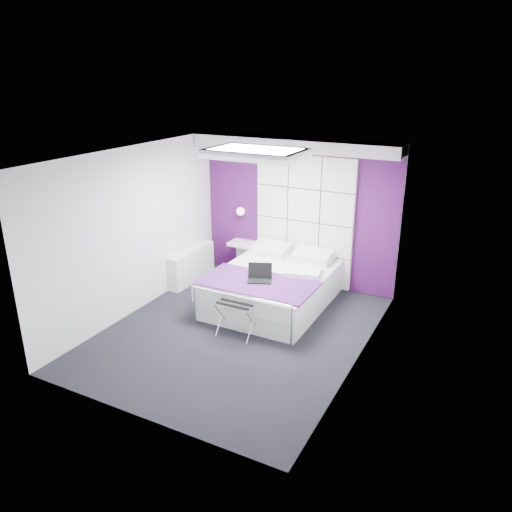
{
  "coord_description": "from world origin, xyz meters",
  "views": [
    {
      "loc": [
        3.25,
        -5.69,
        3.63
      ],
      "look_at": [
        0.13,
        0.35,
        1.1
      ],
      "focal_mm": 35.0,
      "sensor_mm": 36.0,
      "label": 1
    }
  ],
  "objects_px": {
    "wall_lamp": "(242,211)",
    "nightstand": "(243,243)",
    "radiator": "(191,265)",
    "bed": "(273,287)",
    "luggage_rack": "(237,318)",
    "laptop": "(261,276)"
  },
  "relations": [
    {
      "from": "nightstand",
      "to": "laptop",
      "type": "bearing_deg",
      "value": -52.22
    },
    {
      "from": "bed",
      "to": "laptop",
      "type": "relative_size",
      "value": 5.79
    },
    {
      "from": "wall_lamp",
      "to": "luggage_rack",
      "type": "height_order",
      "value": "wall_lamp"
    },
    {
      "from": "wall_lamp",
      "to": "luggage_rack",
      "type": "distance_m",
      "value": 2.58
    },
    {
      "from": "radiator",
      "to": "luggage_rack",
      "type": "height_order",
      "value": "radiator"
    },
    {
      "from": "radiator",
      "to": "nightstand",
      "type": "xyz_separation_m",
      "value": [
        0.69,
        0.72,
        0.31
      ]
    },
    {
      "from": "wall_lamp",
      "to": "radiator",
      "type": "bearing_deg",
      "value": -130.1
    },
    {
      "from": "bed",
      "to": "luggage_rack",
      "type": "relative_size",
      "value": 4.05
    },
    {
      "from": "radiator",
      "to": "bed",
      "type": "bearing_deg",
      "value": -7.27
    },
    {
      "from": "bed",
      "to": "luggage_rack",
      "type": "bearing_deg",
      "value": -91.37
    },
    {
      "from": "luggage_rack",
      "to": "radiator",
      "type": "bearing_deg",
      "value": 141.19
    },
    {
      "from": "wall_lamp",
      "to": "nightstand",
      "type": "height_order",
      "value": "wall_lamp"
    },
    {
      "from": "radiator",
      "to": "nightstand",
      "type": "distance_m",
      "value": 1.04
    },
    {
      "from": "laptop",
      "to": "bed",
      "type": "bearing_deg",
      "value": 67.82
    },
    {
      "from": "radiator",
      "to": "luggage_rack",
      "type": "xyz_separation_m",
      "value": [
        1.73,
        -1.37,
        -0.04
      ]
    },
    {
      "from": "wall_lamp",
      "to": "laptop",
      "type": "distance_m",
      "value": 1.9
    },
    {
      "from": "radiator",
      "to": "luggage_rack",
      "type": "relative_size",
      "value": 2.27
    },
    {
      "from": "radiator",
      "to": "luggage_rack",
      "type": "distance_m",
      "value": 2.21
    },
    {
      "from": "wall_lamp",
      "to": "nightstand",
      "type": "xyz_separation_m",
      "value": [
        0.05,
        -0.04,
        -0.61
      ]
    },
    {
      "from": "radiator",
      "to": "bed",
      "type": "height_order",
      "value": "bed"
    },
    {
      "from": "laptop",
      "to": "radiator",
      "type": "bearing_deg",
      "value": 136.29
    },
    {
      "from": "radiator",
      "to": "laptop",
      "type": "distance_m",
      "value": 1.92
    }
  ]
}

